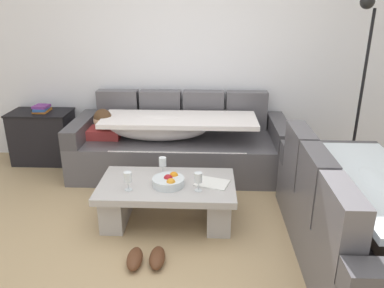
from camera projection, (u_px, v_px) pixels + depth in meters
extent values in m
plane|color=tan|center=(170.00, 257.00, 3.00)|extent=(14.00, 14.00, 0.00)
cube|color=white|center=(185.00, 49.00, 4.54)|extent=(9.00, 0.10, 2.70)
cube|color=#575459|center=(180.00, 155.00, 4.43)|extent=(2.43, 0.92, 0.42)
cube|color=#575459|center=(118.00, 109.00, 4.66)|extent=(0.49, 0.16, 0.46)
cube|color=#575459|center=(161.00, 109.00, 4.64)|extent=(0.49, 0.16, 0.46)
cube|color=#575459|center=(203.00, 110.00, 4.62)|extent=(0.49, 0.16, 0.46)
cube|color=#575459|center=(246.00, 110.00, 4.60)|extent=(0.49, 0.16, 0.46)
cube|color=#454347|center=(82.00, 128.00, 4.36)|extent=(0.18, 0.92, 0.20)
cube|color=#454347|center=(280.00, 131.00, 4.27)|extent=(0.18, 0.92, 0.20)
cube|color=#B23838|center=(105.00, 133.00, 4.36)|extent=(0.36, 0.28, 0.11)
sphere|color=tan|center=(103.00, 120.00, 4.27)|extent=(0.21, 0.21, 0.21)
sphere|color=#4C331E|center=(103.00, 118.00, 4.25)|extent=(0.20, 0.20, 0.20)
ellipsoid|color=white|center=(158.00, 127.00, 4.27)|extent=(1.10, 0.44, 0.28)
cube|color=white|center=(179.00, 120.00, 4.20)|extent=(1.70, 0.60, 0.05)
cube|color=white|center=(177.00, 169.00, 4.01)|extent=(1.44, 0.04, 0.38)
cube|color=#575459|center=(359.00, 235.00, 2.92)|extent=(0.92, 1.98, 0.42)
cube|color=#575459|center=(339.00, 223.00, 2.27)|extent=(0.16, 0.51, 0.46)
cube|color=#575459|center=(316.00, 182.00, 2.78)|extent=(0.16, 0.51, 0.46)
cube|color=#575459|center=(299.00, 154.00, 3.28)|extent=(0.16, 0.51, 0.46)
cube|color=#454347|center=(330.00, 153.00, 3.65)|extent=(0.92, 0.18, 0.20)
ellipsoid|color=silver|center=(374.00, 195.00, 2.78)|extent=(0.44, 1.06, 0.28)
cube|color=silver|center=(379.00, 182.00, 2.75)|extent=(0.60, 1.49, 0.05)
cube|color=#B3AEAC|center=(167.00, 186.00, 3.38)|extent=(1.20, 0.68, 0.06)
cube|color=#B3AEAC|center=(117.00, 204.00, 3.47)|extent=(0.20, 0.54, 0.32)
cube|color=#B3AEAC|center=(218.00, 206.00, 3.43)|extent=(0.20, 0.54, 0.32)
cylinder|color=silver|center=(168.00, 182.00, 3.31)|extent=(0.28, 0.28, 0.07)
sphere|color=#AD1C25|center=(168.00, 179.00, 3.31)|extent=(0.08, 0.08, 0.08)
sphere|color=orange|center=(174.00, 176.00, 3.36)|extent=(0.08, 0.08, 0.08)
sphere|color=orange|center=(171.00, 183.00, 3.24)|extent=(0.08, 0.08, 0.08)
cylinder|color=silver|center=(129.00, 190.00, 3.25)|extent=(0.06, 0.06, 0.01)
cylinder|color=silver|center=(128.00, 185.00, 3.23)|extent=(0.01, 0.01, 0.07)
cylinder|color=silver|center=(128.00, 177.00, 3.20)|extent=(0.07, 0.07, 0.08)
cylinder|color=silver|center=(198.00, 190.00, 3.23)|extent=(0.06, 0.06, 0.01)
cylinder|color=silver|center=(198.00, 186.00, 3.22)|extent=(0.01, 0.01, 0.07)
cylinder|color=silver|center=(198.00, 177.00, 3.19)|extent=(0.07, 0.07, 0.08)
cylinder|color=silver|center=(163.00, 174.00, 3.54)|extent=(0.06, 0.06, 0.01)
cylinder|color=silver|center=(163.00, 170.00, 3.53)|extent=(0.01, 0.01, 0.07)
cylinder|color=silver|center=(163.00, 162.00, 3.50)|extent=(0.07, 0.07, 0.08)
cube|color=white|center=(212.00, 183.00, 3.36)|extent=(0.33, 0.29, 0.01)
cube|color=black|center=(43.00, 138.00, 4.69)|extent=(0.70, 0.42, 0.62)
cube|color=black|center=(40.00, 113.00, 4.58)|extent=(0.72, 0.44, 0.02)
cube|color=#B76623|center=(42.00, 111.00, 4.58)|extent=(0.16, 0.22, 0.02)
cube|color=#2D569E|center=(41.00, 109.00, 4.56)|extent=(0.16, 0.23, 0.03)
cube|color=#72337F|center=(41.00, 106.00, 4.55)|extent=(0.18, 0.19, 0.03)
cylinder|color=black|center=(348.00, 174.00, 4.40)|extent=(0.28, 0.28, 0.02)
cylinder|color=black|center=(361.00, 97.00, 4.08)|extent=(0.03, 0.03, 1.80)
sphere|color=black|center=(367.00, 2.00, 3.66)|extent=(0.14, 0.14, 0.14)
ellipsoid|color=#59331E|center=(135.00, 259.00, 2.91)|extent=(0.13, 0.28, 0.09)
ellipsoid|color=#59331E|center=(157.00, 258.00, 2.92)|extent=(0.13, 0.27, 0.09)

